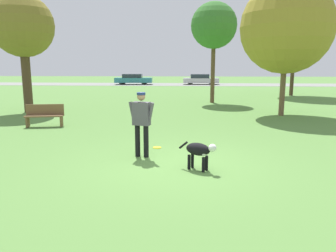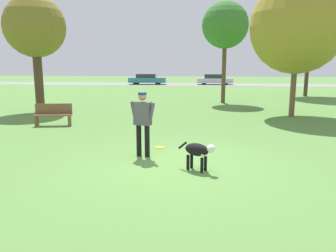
{
  "view_description": "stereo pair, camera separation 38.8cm",
  "coord_description": "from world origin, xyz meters",
  "px_view_note": "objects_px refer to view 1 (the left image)",
  "views": [
    {
      "loc": [
        0.34,
        -7.48,
        2.32
      ],
      "look_at": [
        -0.13,
        0.09,
        0.9
      ],
      "focal_mm": 35.0,
      "sensor_mm": 36.0,
      "label": 1
    },
    {
      "loc": [
        0.73,
        -7.44,
        2.32
      ],
      "look_at": [
        -0.13,
        0.09,
        0.9
      ],
      "focal_mm": 35.0,
      "sensor_mm": 36.0,
      "label": 2
    }
  ],
  "objects_px": {
    "person": "(141,119)",
    "tree_far_right": "(296,15)",
    "park_bench": "(45,115)",
    "frisbee": "(157,148)",
    "tree_mid_center": "(214,26)",
    "dog": "(199,151)",
    "tree_near_left": "(23,27)",
    "parked_car_teal": "(133,79)",
    "parked_car_silver": "(201,79)",
    "tree_near_right": "(287,27)"
  },
  "relations": [
    {
      "from": "person",
      "to": "tree_far_right",
      "type": "height_order",
      "value": "tree_far_right"
    },
    {
      "from": "person",
      "to": "park_bench",
      "type": "xyz_separation_m",
      "value": [
        -4.29,
        3.94,
        -0.53
      ]
    },
    {
      "from": "frisbee",
      "to": "tree_mid_center",
      "type": "height_order",
      "value": "tree_mid_center"
    },
    {
      "from": "person",
      "to": "dog",
      "type": "height_order",
      "value": "person"
    },
    {
      "from": "tree_near_left",
      "to": "parked_car_teal",
      "type": "distance_m",
      "value": 23.74
    },
    {
      "from": "dog",
      "to": "tree_far_right",
      "type": "distance_m",
      "value": 20.82
    },
    {
      "from": "frisbee",
      "to": "parked_car_silver",
      "type": "xyz_separation_m",
      "value": [
        2.29,
        30.77,
        0.6
      ]
    },
    {
      "from": "tree_mid_center",
      "to": "tree_far_right",
      "type": "xyz_separation_m",
      "value": [
        6.38,
        5.13,
        1.3
      ]
    },
    {
      "from": "frisbee",
      "to": "dog",
      "type": "bearing_deg",
      "value": -59.46
    },
    {
      "from": "tree_far_right",
      "to": "parked_car_silver",
      "type": "bearing_deg",
      "value": 114.53
    },
    {
      "from": "tree_near_right",
      "to": "tree_far_right",
      "type": "height_order",
      "value": "tree_far_right"
    },
    {
      "from": "dog",
      "to": "park_bench",
      "type": "relative_size",
      "value": 0.6
    },
    {
      "from": "tree_mid_center",
      "to": "parked_car_silver",
      "type": "height_order",
      "value": "tree_mid_center"
    },
    {
      "from": "tree_mid_center",
      "to": "tree_far_right",
      "type": "bearing_deg",
      "value": 38.85
    },
    {
      "from": "tree_mid_center",
      "to": "tree_near_left",
      "type": "relative_size",
      "value": 1.07
    },
    {
      "from": "person",
      "to": "park_bench",
      "type": "height_order",
      "value": "person"
    },
    {
      "from": "dog",
      "to": "tree_far_right",
      "type": "xyz_separation_m",
      "value": [
        7.59,
        18.59,
        5.47
      ]
    },
    {
      "from": "frisbee",
      "to": "parked_car_teal",
      "type": "xyz_separation_m",
      "value": [
        -5.74,
        30.2,
        0.62
      ]
    },
    {
      "from": "tree_far_right",
      "to": "parked_car_teal",
      "type": "distance_m",
      "value": 20.5
    },
    {
      "from": "tree_mid_center",
      "to": "parked_car_silver",
      "type": "bearing_deg",
      "value": 90.18
    },
    {
      "from": "tree_far_right",
      "to": "dog",
      "type": "bearing_deg",
      "value": -112.22
    },
    {
      "from": "parked_car_silver",
      "to": "parked_car_teal",
      "type": "bearing_deg",
      "value": -176.72
    },
    {
      "from": "person",
      "to": "frisbee",
      "type": "distance_m",
      "value": 1.37
    },
    {
      "from": "tree_near_right",
      "to": "tree_near_left",
      "type": "xyz_separation_m",
      "value": [
        -12.26,
        0.33,
        0.15
      ]
    },
    {
      "from": "dog",
      "to": "tree_near_right",
      "type": "relative_size",
      "value": 0.14
    },
    {
      "from": "tree_near_right",
      "to": "parked_car_silver",
      "type": "bearing_deg",
      "value": 96.79
    },
    {
      "from": "tree_near_right",
      "to": "tree_far_right",
      "type": "xyz_separation_m",
      "value": [
        3.53,
        10.26,
        1.96
      ]
    },
    {
      "from": "frisbee",
      "to": "parked_car_silver",
      "type": "height_order",
      "value": "parked_car_silver"
    },
    {
      "from": "parked_car_silver",
      "to": "tree_near_left",
      "type": "bearing_deg",
      "value": -112.08
    },
    {
      "from": "parked_car_teal",
      "to": "park_bench",
      "type": "height_order",
      "value": "parked_car_teal"
    },
    {
      "from": "tree_near_right",
      "to": "tree_near_left",
      "type": "distance_m",
      "value": 12.26
    },
    {
      "from": "tree_near_right",
      "to": "parked_car_teal",
      "type": "height_order",
      "value": "tree_near_right"
    },
    {
      "from": "frisbee",
      "to": "tree_mid_center",
      "type": "relative_size",
      "value": 0.04
    },
    {
      "from": "tree_mid_center",
      "to": "tree_near_right",
      "type": "bearing_deg",
      "value": -61.0
    },
    {
      "from": "frisbee",
      "to": "tree_near_left",
      "type": "distance_m",
      "value": 10.59
    },
    {
      "from": "tree_near_left",
      "to": "parked_car_silver",
      "type": "height_order",
      "value": "tree_near_left"
    },
    {
      "from": "tree_near_right",
      "to": "parked_car_silver",
      "type": "xyz_separation_m",
      "value": [
        -2.9,
        24.36,
        -3.35
      ]
    },
    {
      "from": "tree_mid_center",
      "to": "parked_car_silver",
      "type": "relative_size",
      "value": 1.43
    },
    {
      "from": "tree_mid_center",
      "to": "park_bench",
      "type": "relative_size",
      "value": 4.16
    },
    {
      "from": "tree_mid_center",
      "to": "park_bench",
      "type": "xyz_separation_m",
      "value": [
        -6.94,
        -8.52,
        -4.17
      ]
    },
    {
      "from": "parked_car_silver",
      "to": "park_bench",
      "type": "relative_size",
      "value": 2.91
    },
    {
      "from": "frisbee",
      "to": "parked_car_teal",
      "type": "height_order",
      "value": "parked_car_teal"
    },
    {
      "from": "person",
      "to": "tree_mid_center",
      "type": "distance_m",
      "value": 13.25
    },
    {
      "from": "dog",
      "to": "tree_near_left",
      "type": "bearing_deg",
      "value": 162.95
    },
    {
      "from": "tree_far_right",
      "to": "park_bench",
      "type": "xyz_separation_m",
      "value": [
        -13.32,
        -13.65,
        -5.47
      ]
    },
    {
      "from": "tree_near_left",
      "to": "parked_car_teal",
      "type": "height_order",
      "value": "tree_near_left"
    },
    {
      "from": "tree_mid_center",
      "to": "parked_car_silver",
      "type": "xyz_separation_m",
      "value": [
        -0.06,
        19.23,
        -4.02
      ]
    },
    {
      "from": "park_bench",
      "to": "person",
      "type": "bearing_deg",
      "value": -53.68
    },
    {
      "from": "frisbee",
      "to": "parked_car_silver",
      "type": "relative_size",
      "value": 0.06
    },
    {
      "from": "parked_car_silver",
      "to": "park_bench",
      "type": "bearing_deg",
      "value": -104.72
    }
  ]
}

